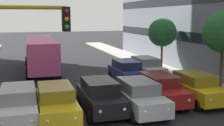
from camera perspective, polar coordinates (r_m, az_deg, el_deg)
name	(u,v)px	position (r m, az deg, el deg)	size (l,w,h in m)	color
car_0	(196,87)	(17.82, 16.20, -4.66)	(2.02, 4.44, 1.72)	gold
car_1	(160,89)	(16.99, 9.37, -5.08)	(2.02, 4.44, 1.72)	maroon
car_2	(139,96)	(15.34, 5.28, -6.56)	(2.02, 4.44, 1.72)	#B2B7BC
car_3	(100,96)	(15.36, -2.33, -6.51)	(2.02, 4.44, 1.72)	black
car_4	(56,103)	(14.42, -11.00, -7.72)	(2.02, 4.44, 1.72)	gold
car_5	(19,105)	(14.56, -17.97, -7.84)	(2.02, 4.44, 1.72)	silver
car_row2_0	(146,68)	(23.87, 6.70, -0.91)	(2.02, 4.44, 1.72)	#B2B7BC
car_row2_1	(127,71)	(22.08, 2.95, -1.68)	(2.02, 4.44, 1.72)	navy
bus_behind_traffic	(41,51)	(27.47, -13.92, 2.26)	(2.78, 10.50, 3.00)	#DB5193
street_tree_1	(223,32)	(20.62, 21.09, 5.74)	(2.77, 2.77, 5.27)	#513823
street_tree_2	(162,33)	(27.03, 9.89, 5.95)	(2.63, 2.63, 4.76)	#513823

